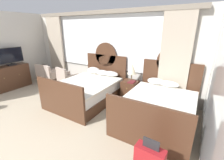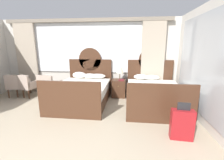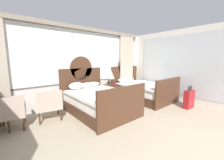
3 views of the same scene
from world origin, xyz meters
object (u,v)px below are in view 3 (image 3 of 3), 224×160
at_px(bed_near_window, 98,100).
at_px(armchair_by_window_left, 49,104).
at_px(bed_near_mirror, 142,90).
at_px(suitcase_on_floor, 189,99).
at_px(book_on_nightstand, 114,84).
at_px(table_lamp_on_nightstand, 111,75).
at_px(armchair_by_window_centre, 10,111).
at_px(nightstand_between_beds, 111,92).

relative_size(bed_near_window, armchair_by_window_left, 2.65).
xyz_separation_m(bed_near_mirror, suitcase_on_floor, (0.29, -1.66, -0.06)).
distance_m(book_on_nightstand, armchair_by_window_left, 2.49).
distance_m(table_lamp_on_nightstand, armchair_by_window_centre, 3.31).
relative_size(table_lamp_on_nightstand, armchair_by_window_left, 0.70).
distance_m(bed_near_window, table_lamp_on_nightstand, 1.46).
bearing_deg(bed_near_window, armchair_by_window_left, 166.38).
xyz_separation_m(nightstand_between_beds, suitcase_on_floor, (1.37, -2.36, -0.00)).
relative_size(bed_near_mirror, table_lamp_on_nightstand, 3.80).
height_order(bed_near_mirror, armchair_by_window_left, bed_near_mirror).
height_order(table_lamp_on_nightstand, book_on_nightstand, table_lamp_on_nightstand).
height_order(armchair_by_window_centre, suitcase_on_floor, armchair_by_window_centre).
height_order(book_on_nightstand, armchair_by_window_centre, armchair_by_window_centre).
bearing_deg(armchair_by_window_left, book_on_nightstand, 6.48).
bearing_deg(bed_near_mirror, nightstand_between_beds, 146.85).
height_order(table_lamp_on_nightstand, suitcase_on_floor, table_lamp_on_nightstand).
distance_m(bed_near_window, book_on_nightstand, 1.34).
height_order(book_on_nightstand, armchair_by_window_left, armchair_by_window_left).
bearing_deg(table_lamp_on_nightstand, armchair_by_window_centre, -173.28).
height_order(nightstand_between_beds, suitcase_on_floor, suitcase_on_floor).
xyz_separation_m(nightstand_between_beds, armchair_by_window_left, (-2.38, -0.37, 0.14)).
xyz_separation_m(nightstand_between_beds, table_lamp_on_nightstand, (0.03, 0.01, 0.70)).
xyz_separation_m(bed_near_mirror, table_lamp_on_nightstand, (-1.04, 0.71, 0.64)).
bearing_deg(armchair_by_window_left, bed_near_window, -13.62).
bearing_deg(armchair_by_window_centre, nightstand_between_beds, 6.61).
distance_m(bed_near_window, nightstand_between_beds, 1.28).
bearing_deg(table_lamp_on_nightstand, bed_near_mirror, -34.25).
bearing_deg(book_on_nightstand, armchair_by_window_left, -173.52).
height_order(nightstand_between_beds, armchair_by_window_centre, armchair_by_window_centre).
relative_size(bed_near_mirror, nightstand_between_beds, 3.54).
height_order(bed_near_window, nightstand_between_beds, bed_near_window).
height_order(bed_near_window, suitcase_on_floor, bed_near_window).
distance_m(bed_near_mirror, book_on_nightstand, 1.19).
bearing_deg(suitcase_on_floor, table_lamp_on_nightstand, 119.43).
distance_m(nightstand_between_beds, table_lamp_on_nightstand, 0.70).
height_order(bed_near_mirror, table_lamp_on_nightstand, bed_near_mirror).
height_order(table_lamp_on_nightstand, armchair_by_window_centre, table_lamp_on_nightstand).
relative_size(nightstand_between_beds, book_on_nightstand, 2.34).
relative_size(bed_near_window, nightstand_between_beds, 3.54).
xyz_separation_m(bed_near_window, armchair_by_window_centre, (-2.13, 0.32, 0.08)).
bearing_deg(bed_near_window, armchair_by_window_centre, 171.60).
bearing_deg(bed_near_window, table_lamp_on_nightstand, 32.17).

